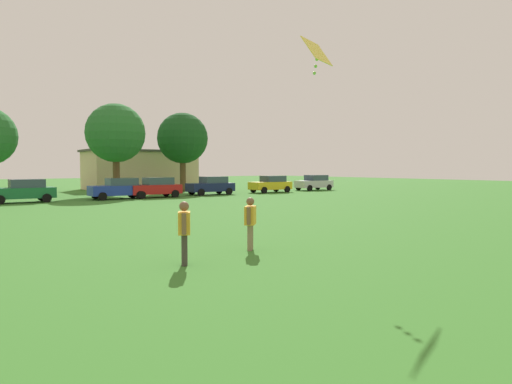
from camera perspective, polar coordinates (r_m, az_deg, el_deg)
The scene contains 13 objects.
ground_plane at distance 27.71m, azimuth -22.95°, elevation -2.28°, with size 160.00×160.00×0.00m, color #387528.
adult_bystander at distance 13.41m, azimuth -0.75°, elevation -3.52°, with size 0.58×0.59×1.62m.
bystander_near_trees at distance 11.54m, azimuth -9.29°, elevation -4.54°, with size 0.52×0.71×1.66m.
kite at distance 14.61m, azimuth 7.89°, elevation 17.44°, with size 1.33×0.93×1.13m.
parked_car_green_2 at distance 35.62m, azimuth -27.99°, elevation 0.15°, with size 4.30×2.02×1.68m.
parked_car_blue_3 at distance 36.66m, azimuth -17.40°, elevation 0.46°, with size 4.30×2.02×1.68m.
parked_car_red_4 at distance 37.65m, azimuth -12.93°, elevation 0.59°, with size 4.30×2.02×1.68m.
parked_car_navy_5 at distance 40.67m, azimuth -5.84°, elevation 0.85°, with size 4.30×2.02×1.68m.
parked_car_yellow_6 at distance 44.18m, azimuth 1.96°, elevation 1.05°, with size 4.30×2.02×1.68m.
parked_car_silver_7 at distance 48.92m, azimuth 7.60°, elevation 1.23°, with size 4.30×2.02×1.68m.
tree_right at distance 42.43m, azimuth -17.77°, elevation 7.26°, with size 5.35×5.35×8.34m.
tree_far_right at distance 46.74m, azimuth -9.52°, elevation 6.87°, with size 5.26×5.26×8.20m.
house_left at distance 53.21m, azimuth -14.78°, elevation 2.83°, with size 12.37×6.79×4.52m.
Camera 1 is at (-6.13, 3.09, 2.54)m, focal length 30.81 mm.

